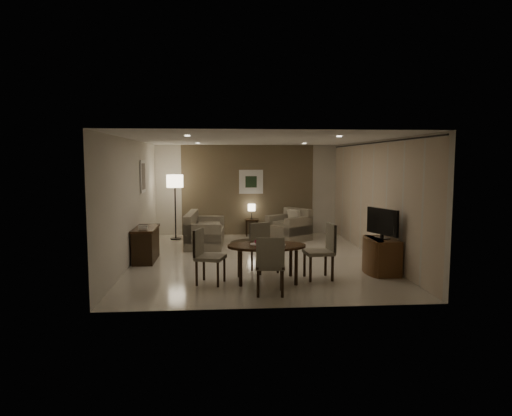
{
  "coord_description": "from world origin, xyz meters",
  "views": [
    {
      "loc": [
        -0.8,
        -10.22,
        2.25
      ],
      "look_at": [
        0.0,
        0.2,
        1.15
      ],
      "focal_mm": 32.0,
      "sensor_mm": 36.0,
      "label": 1
    }
  ],
  "objects": [
    {
      "name": "chair_near",
      "position": [
        0.01,
        -2.75,
        0.5
      ],
      "size": [
        0.52,
        0.52,
        1.0
      ],
      "primitive_type": null,
      "rotation": [
        0.0,
        0.0,
        3.06
      ],
      "color": "#78705D",
      "rests_on": "floor"
    },
    {
      "name": "downlight_fr",
      "position": [
        1.4,
        1.8,
        2.69
      ],
      "size": [
        0.1,
        0.1,
        0.01
      ],
      "primitive_type": "cylinder",
      "color": "white",
      "rests_on": "ceiling"
    },
    {
      "name": "tv_cabinet",
      "position": [
        2.4,
        -1.5,
        0.35
      ],
      "size": [
        0.48,
        0.9,
        0.7
      ],
      "primitive_type": null,
      "color": "brown",
      "rests_on": "floor"
    },
    {
      "name": "table_lamp",
      "position": [
        0.1,
        3.25,
        0.75
      ],
      "size": [
        0.22,
        0.22,
        0.5
      ],
      "primitive_type": null,
      "color": "#FFEAC1",
      "rests_on": "side_table"
    },
    {
      "name": "downlight_nr",
      "position": [
        1.4,
        -1.8,
        2.69
      ],
      "size": [
        0.1,
        0.1,
        0.01
      ],
      "primitive_type": "cylinder",
      "color": "white",
      "rests_on": "ceiling"
    },
    {
      "name": "chair_left",
      "position": [
        -1.0,
        -2.03,
        0.5
      ],
      "size": [
        0.6,
        0.6,
        1.0
      ],
      "primitive_type": null,
      "rotation": [
        0.0,
        0.0,
        1.27
      ],
      "color": "#78705D",
      "rests_on": "floor"
    },
    {
      "name": "sofa",
      "position": [
        -1.23,
        1.78,
        0.44
      ],
      "size": [
        1.9,
        1.02,
        0.87
      ],
      "primitive_type": null,
      "rotation": [
        0.0,
        0.0,
        1.52
      ],
      "color": "#78705D",
      "rests_on": "floor"
    },
    {
      "name": "chair_right",
      "position": [
        1.03,
        -1.84,
        0.53
      ],
      "size": [
        0.55,
        0.55,
        1.06
      ],
      "primitive_type": null,
      "rotation": [
        0.0,
        0.0,
        -1.49
      ],
      "color": "#78705D",
      "rests_on": "floor"
    },
    {
      "name": "round_rug",
      "position": [
        0.1,
        2.01,
        0.01
      ],
      "size": [
        1.34,
        1.34,
        0.01
      ],
      "primitive_type": "cylinder",
      "color": "#453927",
      "rests_on": "floor"
    },
    {
      "name": "dining_table",
      "position": [
        0.04,
        -1.93,
        0.34
      ],
      "size": [
        1.46,
        0.91,
        0.68
      ],
      "primitive_type": null,
      "color": "#3E2714",
      "rests_on": "floor"
    },
    {
      "name": "floor_lamp",
      "position": [
        -2.1,
        2.77,
        0.92
      ],
      "size": [
        0.47,
        0.47,
        1.84
      ],
      "primitive_type": null,
      "color": "#FFE5B7",
      "rests_on": "floor"
    },
    {
      "name": "room_shell",
      "position": [
        0.0,
        0.4,
        1.35
      ],
      "size": [
        5.5,
        7.0,
        2.7
      ],
      "color": "beige",
      "rests_on": "ground"
    },
    {
      "name": "chair_far",
      "position": [
        0.07,
        -1.22,
        0.49
      ],
      "size": [
        0.61,
        0.61,
        0.97
      ],
      "primitive_type": null,
      "rotation": [
        0.0,
        0.0,
        0.37
      ],
      "color": "#78705D",
      "rests_on": "floor"
    },
    {
      "name": "console_desk",
      "position": [
        -2.49,
        0.0,
        0.38
      ],
      "size": [
        0.48,
        1.2,
        0.75
      ],
      "primitive_type": null,
      "color": "#3E2714",
      "rests_on": "floor"
    },
    {
      "name": "napkin",
      "position": [
        0.26,
        -1.98,
        0.71
      ],
      "size": [
        0.12,
        0.08,
        0.03
      ],
      "primitive_type": "cube",
      "color": "white",
      "rests_on": "plate_b"
    },
    {
      "name": "curtain_rod",
      "position": [
        2.68,
        0.0,
        2.64
      ],
      "size": [
        0.03,
        6.8,
        0.03
      ],
      "primitive_type": "cylinder",
      "rotation": [
        1.57,
        0.0,
        0.0
      ],
      "color": "black",
      "rests_on": "wall_right"
    },
    {
      "name": "plate_a",
      "position": [
        -0.14,
        -1.88,
        0.69
      ],
      "size": [
        0.26,
        0.26,
        0.02
      ],
      "primitive_type": "cylinder",
      "color": "white",
      "rests_on": "dining_table"
    },
    {
      "name": "taupe_accent",
      "position": [
        0.0,
        3.48,
        1.35
      ],
      "size": [
        3.96,
        0.03,
        2.7
      ],
      "primitive_type": "cube",
      "color": "brown",
      "rests_on": "wall_back"
    },
    {
      "name": "fruit_apple",
      "position": [
        -0.14,
        -1.88,
        0.74
      ],
      "size": [
        0.09,
        0.09,
        0.09
      ],
      "primitive_type": "sphere",
      "color": "#A21238",
      "rests_on": "plate_a"
    },
    {
      "name": "art_back_canvas",
      "position": [
        0.1,
        3.44,
        1.6
      ],
      "size": [
        0.34,
        0.01,
        0.34
      ],
      "primitive_type": "cube",
      "color": "#1F331C",
      "rests_on": "wall_back"
    },
    {
      "name": "armchair",
      "position": [
        1.1,
        2.42,
        0.44
      ],
      "size": [
        1.33,
        1.35,
        0.88
      ],
      "primitive_type": null,
      "rotation": [
        0.0,
        0.0,
        -0.94
      ],
      "color": "#78705D",
      "rests_on": "floor"
    },
    {
      "name": "telephone",
      "position": [
        -2.49,
        -0.3,
        0.8
      ],
      "size": [
        0.2,
        0.14,
        0.09
      ],
      "primitive_type": null,
      "color": "white",
      "rests_on": "console_desk"
    },
    {
      "name": "art_back_frame",
      "position": [
        0.1,
        3.46,
        1.6
      ],
      "size": [
        0.72,
        0.03,
        0.72
      ],
      "primitive_type": "cube",
      "color": "silver",
      "rests_on": "wall_back"
    },
    {
      "name": "side_table",
      "position": [
        0.1,
        3.25,
        0.25
      ],
      "size": [
        0.39,
        0.39,
        0.5
      ],
      "primitive_type": null,
      "color": "black",
      "rests_on": "floor"
    },
    {
      "name": "plate_b",
      "position": [
        0.26,
        -1.98,
        0.69
      ],
      "size": [
        0.26,
        0.26,
        0.02
      ],
      "primitive_type": "cylinder",
      "color": "white",
      "rests_on": "dining_table"
    },
    {
      "name": "curtain_wall",
      "position": [
        2.68,
        0.0,
        1.32
      ],
      "size": [
        0.08,
        6.7,
        2.58
      ],
      "primitive_type": null,
      "color": "beige",
      "rests_on": "wall_right"
    },
    {
      "name": "downlight_fl",
      "position": [
        -1.4,
        1.8,
        2.69
      ],
      "size": [
        0.1,
        0.1,
        0.01
      ],
      "primitive_type": "cylinder",
      "color": "white",
      "rests_on": "ceiling"
    },
    {
      "name": "flat_tv",
      "position": [
        2.38,
        -1.5,
        1.02
      ],
      "size": [
        0.36,
        0.85,
        0.6
      ],
      "primitive_type": null,
      "rotation": [
        0.0,
        0.0,
        0.35
      ],
      "color": "black",
      "rests_on": "tv_cabinet"
    },
    {
      "name": "downlight_nl",
      "position": [
        -1.4,
        -1.8,
        2.69
      ],
      "size": [
        0.1,
        0.1,
        0.01
      ],
      "primitive_type": "cylinder",
      "color": "white",
      "rests_on": "ceiling"
    },
    {
      "name": "art_left_frame",
      "position": [
        -2.72,
        1.2,
        1.85
      ],
      "size": [
        0.03,
        0.6,
        0.8
      ],
      "primitive_type": "cube",
      "color": "silver",
      "rests_on": "wall_left"
    },
    {
      "name": "art_left_canvas",
      "position": [
        -2.71,
        1.2,
        1.85
      ],
      "size": [
        0.01,
        0.46,
        0.64
      ],
      "primitive_type": "cube",
      "color": "gray",
      "rests_on": "wall_left"
    }
  ]
}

